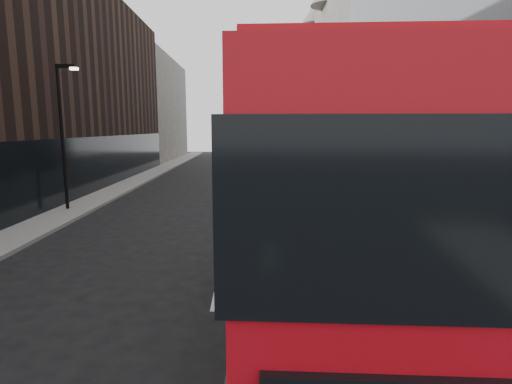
{
  "coord_description": "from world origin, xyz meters",
  "views": [
    {
      "loc": [
        0.83,
        -1.8,
        4.12
      ],
      "look_at": [
        1.0,
        8.37,
        2.5
      ],
      "focal_mm": 28.0,
      "sensor_mm": 36.0,
      "label": 1
    }
  ],
  "objects_px": {
    "red_bus": "(329,205)",
    "car_b": "(285,183)",
    "street_lamp": "(63,127)",
    "car_a": "(250,192)",
    "car_c": "(263,172)",
    "grey_bus": "(277,148)"
  },
  "relations": [
    {
      "from": "red_bus",
      "to": "car_b",
      "type": "relative_size",
      "value": 2.81
    },
    {
      "from": "street_lamp",
      "to": "red_bus",
      "type": "bearing_deg",
      "value": -48.41
    },
    {
      "from": "red_bus",
      "to": "car_b",
      "type": "distance_m",
      "value": 17.2
    },
    {
      "from": "car_a",
      "to": "car_c",
      "type": "xyz_separation_m",
      "value": [
        1.05,
        9.65,
        0.07
      ]
    },
    {
      "from": "car_a",
      "to": "car_b",
      "type": "xyz_separation_m",
      "value": [
        2.2,
        3.33,
        0.01
      ]
    },
    {
      "from": "car_b",
      "to": "car_c",
      "type": "xyz_separation_m",
      "value": [
        -1.15,
        6.32,
        0.05
      ]
    },
    {
      "from": "car_a",
      "to": "red_bus",
      "type": "bearing_deg",
      "value": -89.78
    },
    {
      "from": "car_b",
      "to": "car_c",
      "type": "bearing_deg",
      "value": 106.55
    },
    {
      "from": "red_bus",
      "to": "car_b",
      "type": "bearing_deg",
      "value": 91.92
    },
    {
      "from": "car_c",
      "to": "car_a",
      "type": "bearing_deg",
      "value": -102.71
    },
    {
      "from": "car_a",
      "to": "car_c",
      "type": "height_order",
      "value": "car_c"
    },
    {
      "from": "red_bus",
      "to": "car_c",
      "type": "bearing_deg",
      "value": 95.32
    },
    {
      "from": "grey_bus",
      "to": "car_a",
      "type": "relative_size",
      "value": 3.21
    },
    {
      "from": "street_lamp",
      "to": "car_b",
      "type": "distance_m",
      "value": 12.88
    },
    {
      "from": "car_c",
      "to": "grey_bus",
      "type": "bearing_deg",
      "value": 72.42
    },
    {
      "from": "street_lamp",
      "to": "car_a",
      "type": "xyz_separation_m",
      "value": [
        9.1,
        1.77,
        -3.5
      ]
    },
    {
      "from": "car_b",
      "to": "red_bus",
      "type": "bearing_deg",
      "value": -85.93
    },
    {
      "from": "grey_bus",
      "to": "car_c",
      "type": "xyz_separation_m",
      "value": [
        -1.64,
        -8.34,
        -1.44
      ]
    },
    {
      "from": "street_lamp",
      "to": "red_bus",
      "type": "relative_size",
      "value": 0.59
    },
    {
      "from": "car_a",
      "to": "car_b",
      "type": "distance_m",
      "value": 3.99
    },
    {
      "from": "street_lamp",
      "to": "car_c",
      "type": "relative_size",
      "value": 1.36
    },
    {
      "from": "grey_bus",
      "to": "car_c",
      "type": "relative_size",
      "value": 2.49
    }
  ]
}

